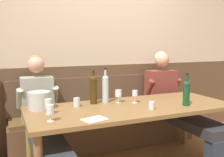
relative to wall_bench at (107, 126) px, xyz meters
The scene contains 17 objects.
room_wall_back 1.15m from the wall_bench, 90.00° to the left, with size 6.80×0.08×2.80m, color beige.
wood_wainscot_panel 0.34m from the wall_bench, 90.00° to the left, with size 6.80×0.03×1.09m, color brown.
wall_bench is the anchor object (origin of this frame).
dining_table 0.79m from the wall_bench, 90.00° to the right, with size 2.20×0.88×0.72m.
person_center_left_seat 1.03m from the wall_bench, 156.63° to the right, with size 0.47×1.31×1.26m.
person_right_seat 0.97m from the wall_bench, 24.03° to the right, with size 0.53×1.32×1.27m.
ice_bucket 1.16m from the wall_bench, 154.02° to the right, with size 0.23×0.23×0.18m, color #B4B9BA.
wine_bottle_amber_mid 0.78m from the wall_bench, 114.25° to the right, with size 0.07×0.07×0.39m.
wine_bottle_green_tall 0.83m from the wall_bench, 127.54° to the right, with size 0.08×0.08×0.37m.
wine_bottle_clear_water 1.22m from the wall_bench, 59.12° to the right, with size 0.07×0.07×0.35m.
wine_glass_mid_left 1.39m from the wall_bench, 134.40° to the right, with size 0.06×0.06×0.14m.
wine_glass_center_rear 0.81m from the wall_bench, 80.37° to the right, with size 0.06×0.06×0.14m.
wine_glass_near_bucket 0.74m from the wall_bench, 97.58° to the right, with size 0.07×0.07×0.15m.
wine_glass_mid_right 1.24m from the wall_bench, 141.79° to the right, with size 0.07×0.07×0.15m.
water_tumbler_right 0.89m from the wall_bench, 137.57° to the right, with size 0.07×0.07×0.10m, color silver.
water_tumbler_left 1.04m from the wall_bench, 82.61° to the right, with size 0.06×0.06×0.08m, color silver.
tasting_sheet_left_guest 1.23m from the wall_bench, 117.77° to the right, with size 0.21×0.15×0.00m, color white.
Camera 1 is at (-1.26, -2.25, 1.38)m, focal length 41.12 mm.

